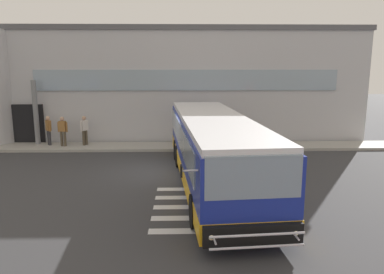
{
  "coord_description": "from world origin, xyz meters",
  "views": [
    {
      "loc": [
        0.82,
        -15.66,
        4.61
      ],
      "look_at": [
        1.19,
        0.3,
        1.5
      ],
      "focal_mm": 34.16,
      "sensor_mm": 36.0,
      "label": 1
    }
  ],
  "objects_px": {
    "safety_bollard_yellow": "(222,144)",
    "passenger_at_curb_edge": "(84,129)",
    "entry_support_column": "(36,112)",
    "bus_main_foreground": "(213,151)",
    "passenger_by_doorway": "(63,129)",
    "passenger_near_column": "(49,129)"
  },
  "relations": [
    {
      "from": "safety_bollard_yellow",
      "to": "passenger_near_column",
      "type": "bearing_deg",
      "value": 171.68
    },
    {
      "from": "bus_main_foreground",
      "to": "safety_bollard_yellow",
      "type": "bearing_deg",
      "value": 80.25
    },
    {
      "from": "passenger_near_column",
      "to": "entry_support_column",
      "type": "bearing_deg",
      "value": 155.26
    },
    {
      "from": "entry_support_column",
      "to": "passenger_by_doorway",
      "type": "distance_m",
      "value": 2.02
    },
    {
      "from": "entry_support_column",
      "to": "passenger_at_curb_edge",
      "type": "relative_size",
      "value": 2.2
    },
    {
      "from": "entry_support_column",
      "to": "bus_main_foreground",
      "type": "xyz_separation_m",
      "value": [
        9.67,
        -7.12,
        -0.65
      ]
    },
    {
      "from": "passenger_by_doorway",
      "to": "safety_bollard_yellow",
      "type": "bearing_deg",
      "value": -7.38
    },
    {
      "from": "bus_main_foreground",
      "to": "safety_bollard_yellow",
      "type": "relative_size",
      "value": 13.6
    },
    {
      "from": "bus_main_foreground",
      "to": "passenger_by_doorway",
      "type": "xyz_separation_m",
      "value": [
        -7.97,
        6.47,
        -0.22
      ]
    },
    {
      "from": "passenger_at_curb_edge",
      "to": "safety_bollard_yellow",
      "type": "relative_size",
      "value": 1.86
    },
    {
      "from": "entry_support_column",
      "to": "passenger_near_column",
      "type": "distance_m",
      "value": 1.27
    },
    {
      "from": "bus_main_foreground",
      "to": "passenger_at_curb_edge",
      "type": "bearing_deg",
      "value": 135.43
    },
    {
      "from": "safety_bollard_yellow",
      "to": "passenger_by_doorway",
      "type": "bearing_deg",
      "value": 172.62
    },
    {
      "from": "passenger_by_doorway",
      "to": "passenger_at_curb_edge",
      "type": "relative_size",
      "value": 1.0
    },
    {
      "from": "entry_support_column",
      "to": "passenger_at_curb_edge",
      "type": "height_order",
      "value": "entry_support_column"
    },
    {
      "from": "entry_support_column",
      "to": "passenger_near_column",
      "type": "bearing_deg",
      "value": -24.74
    },
    {
      "from": "passenger_near_column",
      "to": "passenger_by_doorway",
      "type": "bearing_deg",
      "value": -17.26
    },
    {
      "from": "passenger_near_column",
      "to": "passenger_by_doorway",
      "type": "height_order",
      "value": "same"
    },
    {
      "from": "passenger_near_column",
      "to": "passenger_at_curb_edge",
      "type": "relative_size",
      "value": 1.0
    },
    {
      "from": "entry_support_column",
      "to": "bus_main_foreground",
      "type": "distance_m",
      "value": 12.03
    },
    {
      "from": "bus_main_foreground",
      "to": "passenger_at_curb_edge",
      "type": "relative_size",
      "value": 7.31
    },
    {
      "from": "safety_bollard_yellow",
      "to": "passenger_at_curb_edge",
      "type": "bearing_deg",
      "value": 169.72
    }
  ]
}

